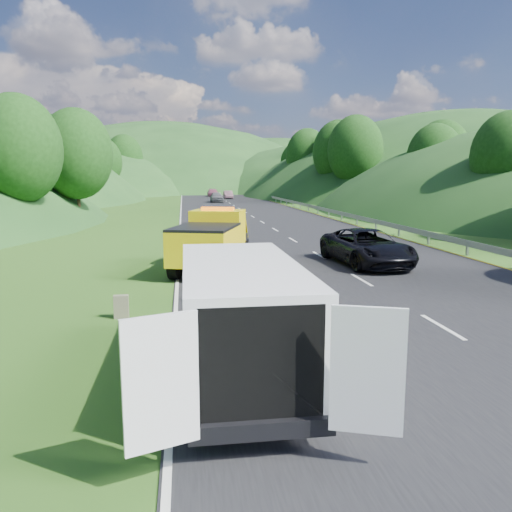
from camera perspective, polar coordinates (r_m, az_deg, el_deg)
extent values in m
plane|color=#38661E|center=(14.70, 6.29, -6.33)|extent=(320.00, 320.00, 0.00)
cube|color=black|center=(54.24, -1.25, 5.03)|extent=(14.00, 200.00, 0.02)
cube|color=gray|center=(67.76, 3.61, 5.82)|extent=(0.06, 140.00, 1.52)
cylinder|color=black|center=(23.06, -6.20, 0.62)|extent=(0.63, 1.08, 1.02)
cylinder|color=black|center=(22.65, -1.48, 0.51)|extent=(0.63, 1.08, 1.02)
cylinder|color=black|center=(19.21, -9.26, -1.17)|extent=(0.63, 1.08, 1.02)
cylinder|color=black|center=(18.72, -3.63, -1.34)|extent=(0.63, 1.08, 1.02)
cube|color=yellow|center=(21.88, -4.37, 2.73)|extent=(2.56, 2.19, 1.93)
cube|color=yellow|center=(19.70, -5.84, 1.26)|extent=(3.14, 3.95, 1.32)
cube|color=black|center=(19.62, -5.87, 3.31)|extent=(3.14, 3.95, 0.10)
cube|color=black|center=(23.12, -3.68, 1.69)|extent=(2.30, 1.75, 0.71)
cube|color=black|center=(23.74, -3.37, 1.39)|extent=(2.10, 0.81, 0.51)
cube|color=yellow|center=(23.39, -3.52, 3.41)|extent=(2.18, 1.35, 1.11)
cube|color=orange|center=(21.79, -4.40, 5.39)|extent=(1.43, 0.65, 0.16)
cube|color=black|center=(22.53, -3.98, 3.83)|extent=(1.87, 0.63, 0.91)
cylinder|color=black|center=(11.40, -7.45, -8.81)|extent=(0.31, 0.82, 0.82)
cylinder|color=black|center=(11.56, 1.82, -8.48)|extent=(0.31, 0.82, 0.82)
cylinder|color=black|center=(8.16, -7.12, -16.32)|extent=(0.31, 0.82, 0.82)
cylinder|color=black|center=(8.38, 6.06, -15.59)|extent=(0.31, 0.82, 0.82)
cube|color=white|center=(9.41, -1.77, -6.44)|extent=(2.11, 5.32, 1.89)
cube|color=white|center=(12.22, -3.23, -4.77)|extent=(2.05, 0.93, 1.02)
cube|color=black|center=(11.85, -3.18, -1.17)|extent=(1.89, 0.35, 0.85)
cube|color=black|center=(6.95, 0.66, -12.18)|extent=(1.74, 0.11, 1.64)
cube|color=white|center=(6.46, -10.79, -14.05)|extent=(0.93, 0.39, 1.74)
cube|color=white|center=(6.86, 12.60, -12.71)|extent=(0.93, 0.39, 1.74)
cube|color=black|center=(7.25, 0.77, -19.27)|extent=(2.05, 0.16, 0.26)
imported|color=white|center=(15.50, -4.21, -5.48)|extent=(0.51, 0.62, 1.51)
imported|color=tan|center=(12.91, -4.78, -8.50)|extent=(0.60, 0.50, 1.10)
imported|color=black|center=(8.77, 12.72, -17.54)|extent=(1.17, 0.79, 1.67)
cube|color=#66644D|center=(14.39, -15.15, -5.61)|extent=(0.41, 0.24, 0.64)
cylinder|color=black|center=(9.29, 9.42, -15.85)|extent=(0.71, 0.71, 0.20)
imported|color=black|center=(22.69, 12.47, -0.99)|extent=(3.07, 5.82, 1.56)
imported|color=#57585D|center=(74.91, -4.50, 6.13)|extent=(1.83, 4.55, 1.55)
imported|color=#674451|center=(86.77, -3.20, 6.55)|extent=(1.44, 4.13, 1.36)
imported|color=#89445D|center=(96.15, -4.94, 6.79)|extent=(2.00, 4.91, 1.42)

